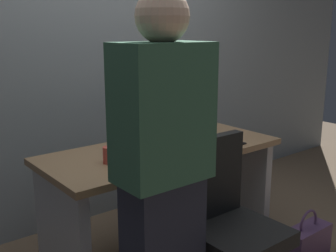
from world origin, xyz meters
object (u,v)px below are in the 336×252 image
Objects in this scene: cell_phone at (235,142)px; handbag at (307,245)px; desk at (163,180)px; monitor at (162,103)px; book_stack at (196,121)px; person_at_desk at (163,181)px; office_chair at (229,237)px; mouse at (199,142)px; cup_near_keyboard at (109,155)px; keyboard at (166,150)px.

handbag is at bearing -71.70° from cell_phone.
monitor reaches higher than desk.
desk is at bearing 151.58° from cell_phone.
person_at_desk is at bearing -138.77° from book_stack.
office_chair reaches higher than desk.
monitor is 0.55m from cell_phone.
mouse is 0.69× the size of cell_phone.
book_stack is (0.46, 0.19, 0.30)m from desk.
mouse is 0.24m from cell_phone.
desk reaches higher than handbag.
cup_near_keyboard is 0.66× the size of cell_phone.
office_chair is at bearing -97.42° from desk.
keyboard is at bearing -121.43° from monitor.
mouse is at bearing 146.82° from cell_phone.
office_chair reaches higher than keyboard.
mouse is 0.66m from cup_near_keyboard.
office_chair reaches higher than cell_phone.
monitor is 0.58m from cup_near_keyboard.
keyboard is at bearing 161.87° from cell_phone.
mouse is at bearing -128.95° from book_stack.
keyboard is (0.48, 0.59, -0.09)m from person_at_desk.
mouse is at bearing -20.63° from desk.
desk is 15.45× the size of mouse.
person_at_desk is at bearing 179.34° from handbag.
monitor reaches higher than cell_phone.
monitor is 5.70× the size of cup_near_keyboard.
keyboard reaches higher than desk.
office_chair is at bearing -142.21° from cell_phone.
desk is 0.50m from monitor.
cup_near_keyboard is at bearing -172.79° from desk.
desk is 1.00m from handbag.
person_at_desk reaches higher than desk.
cell_phone is 0.38× the size of handbag.
cup_near_keyboard is 0.40× the size of book_stack.
office_chair is 9.90× the size of cup_near_keyboard.
book_stack is at bearing 41.23° from person_at_desk.
book_stack is (0.98, 0.86, -0.02)m from person_at_desk.
person_at_desk is 3.03× the size of monitor.
cup_near_keyboard is (-0.66, 0.03, 0.03)m from mouse.
monitor reaches higher than handbag.
monitor is 1.43× the size of handbag.
person_at_desk reaches higher than cell_phone.
book_stack reaches higher than mouse.
cell_phone reaches higher than desk.
mouse is at bearing 37.57° from person_at_desk.
desk is at bearing -124.28° from monitor.
desk is 0.54m from cell_phone.
monitor is (0.17, 0.79, 0.57)m from office_chair.
keyboard is 0.27m from mouse.
monitor is 0.42m from book_stack.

